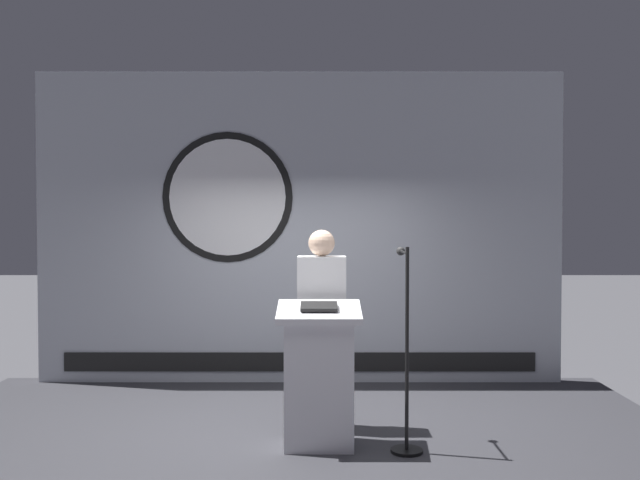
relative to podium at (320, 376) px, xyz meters
name	(u,v)px	position (x,y,z in m)	size (l,w,h in m)	color
ground_plane	(294,471)	(-0.21, 0.30, -0.84)	(40.00, 40.00, 0.00)	#4C4C51
stage_platform	(294,452)	(-0.21, 0.30, -0.69)	(6.40, 4.00, 0.30)	#333338
banner_display	(298,228)	(-0.23, 2.14, 1.10)	(5.57, 0.12, 3.30)	#B2B7C1
podium	(320,376)	(0.00, 0.00, 0.00)	(0.64, 0.50, 1.11)	silver
speaker_person	(323,327)	(0.02, 0.48, 0.30)	(0.40, 0.26, 1.65)	black
microphone_stand	(407,378)	(0.65, -0.09, 0.01)	(0.24, 0.58, 1.53)	black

